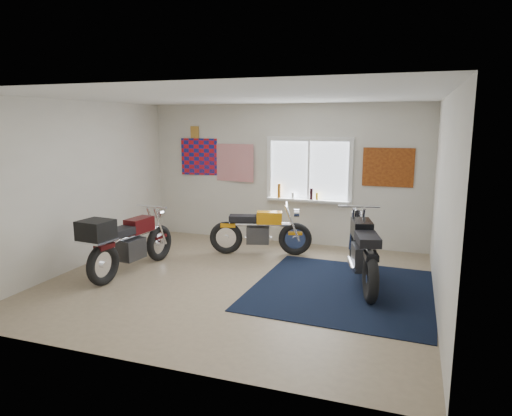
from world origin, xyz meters
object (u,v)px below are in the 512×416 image
(navy_rug, at_px, (343,290))
(black_chrome_bike, at_px, (363,253))
(yellow_triumph, at_px, (260,232))
(maroon_tourer, at_px, (126,242))

(navy_rug, relative_size, black_chrome_bike, 1.25)
(navy_rug, height_order, yellow_triumph, yellow_triumph)
(maroon_tourer, bearing_deg, black_chrome_bike, -71.53)
(black_chrome_bike, bearing_deg, navy_rug, 134.91)
(yellow_triumph, height_order, black_chrome_bike, black_chrome_bike)
(yellow_triumph, distance_m, maroon_tourer, 2.37)
(navy_rug, distance_m, maroon_tourer, 3.37)
(navy_rug, relative_size, maroon_tourer, 1.32)
(yellow_triumph, bearing_deg, maroon_tourer, -147.94)
(black_chrome_bike, height_order, maroon_tourer, black_chrome_bike)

